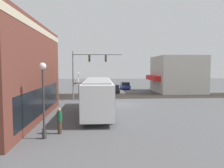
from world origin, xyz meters
TOP-DOWN VIEW (x-y plane):
  - ground_plane at (0.00, 0.00)m, footprint 120.00×120.00m
  - shop_building at (12.67, -11.29)m, footprint 9.18×8.85m
  - city_bus at (-5.08, 2.80)m, footprint 11.33×2.59m
  - traffic_signal_gantry at (3.89, 4.40)m, footprint 0.42×6.79m
  - crossing_signal at (3.92, 5.53)m, footprint 1.41×1.18m
  - streetlamp at (-12.44, 6.13)m, footprint 0.44×0.44m
  - rail_track_near at (6.00, 0.00)m, footprint 2.60×60.00m
  - rail_track_far at (9.20, 0.00)m, footprint 2.60×60.00m
  - parked_car_black at (11.89, 0.20)m, footprint 4.48×1.82m
  - parked_car_blue at (18.76, -2.60)m, footprint 4.46×1.82m
  - pedestrian_by_lamp at (-11.47, 5.35)m, footprint 0.34×0.34m
  - pedestrian_at_crossing at (3.94, 5.21)m, footprint 0.34×0.34m

SIDE VIEW (x-z plane):
  - ground_plane at x=0.00m, z-range 0.00..0.00m
  - rail_track_near at x=6.00m, z-range -0.05..0.10m
  - rail_track_far at x=9.20m, z-range -0.05..0.10m
  - parked_car_blue at x=18.76m, z-range -0.05..1.43m
  - parked_car_black at x=11.89m, z-range -0.06..1.45m
  - pedestrian_at_crossing at x=3.94m, z-range 0.02..1.74m
  - pedestrian_by_lamp at x=-11.47m, z-range 0.02..1.78m
  - city_bus at x=-5.08m, z-range 0.17..3.48m
  - crossing_signal at x=3.92m, z-range 0.39..4.20m
  - streetlamp at x=-12.44m, z-range 0.47..5.25m
  - shop_building at x=12.67m, z-range -0.01..6.46m
  - traffic_signal_gantry at x=3.89m, z-range 1.48..8.12m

